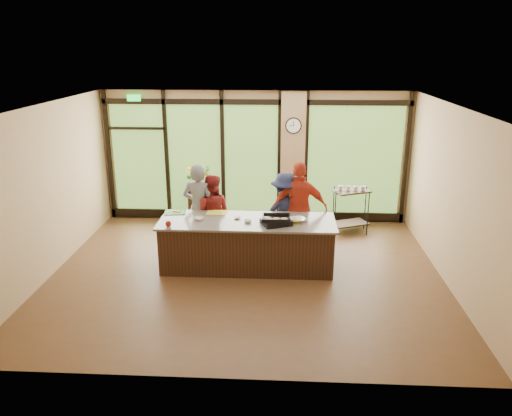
# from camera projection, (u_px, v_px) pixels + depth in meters

# --- Properties ---
(floor) EXTENTS (7.00, 7.00, 0.00)m
(floor) POSITION_uv_depth(u_px,v_px,m) (246.00, 274.00, 9.05)
(floor) COLOR #50331C
(floor) RESTS_ON ground
(ceiling) EXTENTS (7.00, 7.00, 0.00)m
(ceiling) POSITION_uv_depth(u_px,v_px,m) (245.00, 106.00, 8.11)
(ceiling) COLOR silver
(ceiling) RESTS_ON back_wall
(back_wall) EXTENTS (7.00, 0.00, 7.00)m
(back_wall) POSITION_uv_depth(u_px,v_px,m) (255.00, 157.00, 11.43)
(back_wall) COLOR tan
(back_wall) RESTS_ON floor
(left_wall) EXTENTS (0.00, 6.00, 6.00)m
(left_wall) POSITION_uv_depth(u_px,v_px,m) (47.00, 191.00, 8.76)
(left_wall) COLOR tan
(left_wall) RESTS_ON floor
(right_wall) EXTENTS (0.00, 6.00, 6.00)m
(right_wall) POSITION_uv_depth(u_px,v_px,m) (453.00, 198.00, 8.40)
(right_wall) COLOR tan
(right_wall) RESTS_ON floor
(window_wall) EXTENTS (6.90, 0.12, 3.00)m
(window_wall) POSITION_uv_depth(u_px,v_px,m) (262.00, 162.00, 11.41)
(window_wall) COLOR tan
(window_wall) RESTS_ON floor
(island_base) EXTENTS (3.10, 1.00, 0.88)m
(island_base) POSITION_uv_depth(u_px,v_px,m) (247.00, 245.00, 9.19)
(island_base) COLOR black
(island_base) RESTS_ON floor
(countertop) EXTENTS (3.20, 1.10, 0.04)m
(countertop) POSITION_uv_depth(u_px,v_px,m) (247.00, 221.00, 9.05)
(countertop) COLOR gray
(countertop) RESTS_ON island_base
(wall_clock) EXTENTS (0.36, 0.04, 0.36)m
(wall_clock) POSITION_uv_depth(u_px,v_px,m) (293.00, 126.00, 11.02)
(wall_clock) COLOR black
(wall_clock) RESTS_ON window_wall
(cook_left) EXTENTS (0.73, 0.55, 1.81)m
(cook_left) POSITION_uv_depth(u_px,v_px,m) (199.00, 208.00, 9.75)
(cook_left) COLOR slate
(cook_left) RESTS_ON floor
(cook_midleft) EXTENTS (0.80, 0.64, 1.57)m
(cook_midleft) POSITION_uv_depth(u_px,v_px,m) (211.00, 213.00, 9.84)
(cook_midleft) COLOR maroon
(cook_midleft) RESTS_ON floor
(cook_midright) EXTENTS (1.10, 0.49, 1.85)m
(cook_midright) POSITION_uv_depth(u_px,v_px,m) (300.00, 209.00, 9.67)
(cook_midright) COLOR #B6301C
(cook_midright) RESTS_ON floor
(cook_right) EXTENTS (1.14, 0.80, 1.61)m
(cook_right) POSITION_uv_depth(u_px,v_px,m) (285.00, 213.00, 9.82)
(cook_right) COLOR #191D38
(cook_right) RESTS_ON floor
(roasting_pan) EXTENTS (0.60, 0.54, 0.09)m
(roasting_pan) POSITION_uv_depth(u_px,v_px,m) (276.00, 222.00, 8.82)
(roasting_pan) COLOR black
(roasting_pan) RESTS_ON countertop
(mixing_bowl) EXTENTS (0.37, 0.37, 0.07)m
(mixing_bowl) POSITION_uv_depth(u_px,v_px,m) (298.00, 220.00, 8.95)
(mixing_bowl) COLOR silver
(mixing_bowl) RESTS_ON countertop
(cutting_board_left) EXTENTS (0.43, 0.35, 0.01)m
(cutting_board_left) POSITION_uv_depth(u_px,v_px,m) (175.00, 212.00, 9.46)
(cutting_board_left) COLOR #499335
(cutting_board_left) RESTS_ON countertop
(cutting_board_center) EXTENTS (0.38, 0.29, 0.01)m
(cutting_board_center) POSITION_uv_depth(u_px,v_px,m) (217.00, 212.00, 9.45)
(cutting_board_center) COLOR gold
(cutting_board_center) RESTS_ON countertop
(cutting_board_right) EXTENTS (0.39, 0.31, 0.01)m
(cutting_board_right) POSITION_uv_depth(u_px,v_px,m) (291.00, 221.00, 8.97)
(cutting_board_right) COLOR gold
(cutting_board_right) RESTS_ON countertop
(prep_bowl_near) EXTENTS (0.20, 0.20, 0.05)m
(prep_bowl_near) POSITION_uv_depth(u_px,v_px,m) (199.00, 219.00, 9.05)
(prep_bowl_near) COLOR white
(prep_bowl_near) RESTS_ON countertop
(prep_bowl_mid) EXTENTS (0.17, 0.17, 0.04)m
(prep_bowl_mid) POSITION_uv_depth(u_px,v_px,m) (248.00, 221.00, 8.94)
(prep_bowl_mid) COLOR white
(prep_bowl_mid) RESTS_ON countertop
(prep_bowl_far) EXTENTS (0.13, 0.13, 0.03)m
(prep_bowl_far) POSITION_uv_depth(u_px,v_px,m) (237.00, 218.00, 9.13)
(prep_bowl_far) COLOR white
(prep_bowl_far) RESTS_ON countertop
(red_ramekin) EXTENTS (0.14, 0.14, 0.08)m
(red_ramekin) POSITION_uv_depth(u_px,v_px,m) (168.00, 224.00, 8.73)
(red_ramekin) COLOR #A11810
(red_ramekin) RESTS_ON countertop
(flower_stand) EXTENTS (0.43, 0.43, 0.85)m
(flower_stand) POSITION_uv_depth(u_px,v_px,m) (199.00, 204.00, 11.59)
(flower_stand) COLOR black
(flower_stand) RESTS_ON floor
(flower_vase) EXTENTS (0.34, 0.34, 0.27)m
(flower_vase) POSITION_uv_depth(u_px,v_px,m) (198.00, 181.00, 11.42)
(flower_vase) COLOR olive
(flower_vase) RESTS_ON flower_stand
(bar_cart) EXTENTS (0.88, 0.71, 1.05)m
(bar_cart) POSITION_uv_depth(u_px,v_px,m) (351.00, 204.00, 10.89)
(bar_cart) COLOR black
(bar_cart) RESTS_ON floor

